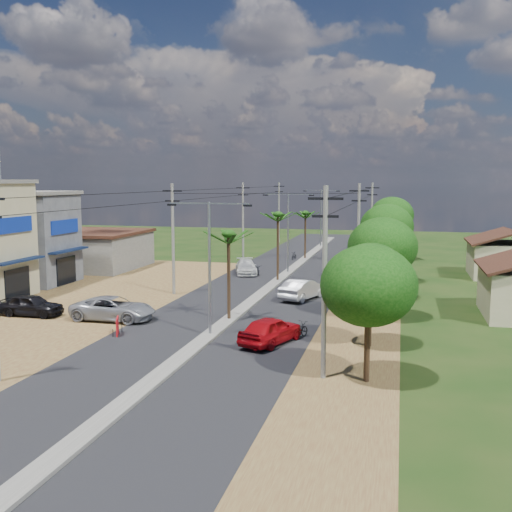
{
  "coord_description": "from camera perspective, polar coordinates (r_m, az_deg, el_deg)",
  "views": [
    {
      "loc": [
        10.84,
        -33.09,
        9.2
      ],
      "look_at": [
        -0.78,
        14.79,
        3.0
      ],
      "focal_mm": 42.0,
      "sensor_mm": 36.0,
      "label": 1
    }
  ],
  "objects": [
    {
      "name": "car_white_far",
      "position": [
        59.16,
        -0.95,
        -1.09
      ],
      "size": [
        3.36,
        5.19,
        1.4
      ],
      "primitive_type": "imported",
      "rotation": [
        0.0,
        0.0,
        0.32
      ],
      "color": "#B8B8B4",
      "rests_on": "ground"
    },
    {
      "name": "utility_pole_w_b",
      "position": [
        48.69,
        -7.91,
        1.87
      ],
      "size": [
        1.6,
        0.24,
        9.0
      ],
      "color": "#605E56",
      "rests_on": "ground"
    },
    {
      "name": "roadside_sign",
      "position": [
        37.01,
        -13.07,
        -6.57
      ],
      "size": [
        0.58,
        1.21,
        1.06
      ],
      "rotation": [
        0.0,
        0.0,
        0.4
      ],
      "color": "#AA0F15",
      "rests_on": "ground"
    },
    {
      "name": "streetlight_far",
      "position": [
        83.91,
        6.22,
        4.11
      ],
      "size": [
        5.1,
        0.18,
        8.0
      ],
      "color": "gray",
      "rests_on": "ground"
    },
    {
      "name": "tree_east_f",
      "position": [
        63.33,
        12.12,
        2.2
      ],
      "size": [
        3.8,
        3.8,
        5.52
      ],
      "color": "black",
      "rests_on": "ground"
    },
    {
      "name": "tree_east_a",
      "position": [
        27.53,
        10.67,
        -2.8
      ],
      "size": [
        4.4,
        4.4,
        6.37
      ],
      "color": "black",
      "rests_on": "ground"
    },
    {
      "name": "moto_rider_east",
      "position": [
        35.3,
        4.06,
        -7.14
      ],
      "size": [
        1.34,
        1.94,
        0.97
      ],
      "primitive_type": "imported",
      "rotation": [
        0.0,
        0.0,
        2.72
      ],
      "color": "black",
      "rests_on": "ground"
    },
    {
      "name": "utility_pole_e_a",
      "position": [
        27.65,
        6.54,
        -2.12
      ],
      "size": [
        1.6,
        0.24,
        9.0
      ],
      "color": "#605E56",
      "rests_on": "ground"
    },
    {
      "name": "tree_east_g",
      "position": [
        71.2,
        12.82,
        3.8
      ],
      "size": [
        5.0,
        5.0,
        7.38
      ],
      "color": "black",
      "rests_on": "ground"
    },
    {
      "name": "road",
      "position": [
        50.14,
        0.93,
        -3.38
      ],
      "size": [
        12.0,
        110.0,
        0.04
      ],
      "primitive_type": "cube",
      "color": "black",
      "rests_on": "ground"
    },
    {
      "name": "utility_pole_w_c",
      "position": [
        69.56,
        -1.25,
        3.51
      ],
      "size": [
        1.6,
        0.24,
        9.0
      ],
      "color": "#605E56",
      "rests_on": "ground"
    },
    {
      "name": "car_red_near",
      "position": [
        34.08,
        1.39,
        -7.12
      ],
      "size": [
        3.32,
        4.96,
        1.57
      ],
      "primitive_type": "imported",
      "rotation": [
        0.0,
        0.0,
        2.79
      ],
      "color": "maroon",
      "rests_on": "ground"
    },
    {
      "name": "shophouse_grey",
      "position": [
        57.61,
        -21.16,
        1.67
      ],
      "size": [
        9.0,
        6.4,
        8.3
      ],
      "color": "#47494E",
      "rests_on": "ground"
    },
    {
      "name": "utility_pole_e_b",
      "position": [
        49.4,
        9.72,
        1.91
      ],
      "size": [
        1.6,
        0.24,
        9.0
      ],
      "color": "#605E56",
      "rests_on": "ground"
    },
    {
      "name": "house_east_far",
      "position": [
        62.3,
        22.94,
        0.33
      ],
      "size": [
        7.6,
        7.5,
        4.6
      ],
      "color": "tan",
      "rests_on": "ground"
    },
    {
      "name": "car_silver_mid",
      "position": [
        46.72,
        4.47,
        -3.2
      ],
      "size": [
        3.22,
        5.16,
        1.6
      ],
      "primitive_type": "imported",
      "rotation": [
        0.0,
        0.0,
        2.8
      ],
      "color": "gray",
      "rests_on": "ground"
    },
    {
      "name": "tree_east_b",
      "position": [
        33.51,
        10.86,
        -1.69
      ],
      "size": [
        4.0,
        4.0,
        5.83
      ],
      "color": "black",
      "rests_on": "ground"
    },
    {
      "name": "car_parked_silver",
      "position": [
        40.83,
        -13.43,
        -4.94
      ],
      "size": [
        5.57,
        2.57,
        1.55
      ],
      "primitive_type": "imported",
      "rotation": [
        0.0,
        0.0,
        1.57
      ],
      "color": "gray",
      "rests_on": "ground"
    },
    {
      "name": "utility_pole_e_c",
      "position": [
        71.3,
        10.95,
        3.47
      ],
      "size": [
        1.6,
        0.24,
        9.0
      ],
      "color": "#605E56",
      "rests_on": "ground"
    },
    {
      "name": "palm_median_far",
      "position": [
        70.04,
        4.73,
        3.92
      ],
      "size": [
        2.0,
        2.0,
        5.85
      ],
      "color": "black",
      "rests_on": "ground"
    },
    {
      "name": "palm_median_near",
      "position": [
        38.81,
        -2.63,
        1.75
      ],
      "size": [
        2.0,
        2.0,
        6.15
      ],
      "color": "black",
      "rests_on": "ground"
    },
    {
      "name": "tree_east_e",
      "position": [
        55.25,
        12.34,
        2.74
      ],
      "size": [
        4.8,
        4.8,
        7.14
      ],
      "color": "black",
      "rests_on": "ground"
    },
    {
      "name": "median",
      "position": [
        53.01,
        1.64,
        -2.73
      ],
      "size": [
        1.0,
        90.0,
        0.18
      ],
      "primitive_type": "cube",
      "color": "#605E56",
      "rests_on": "ground"
    },
    {
      "name": "dirt_lot_west",
      "position": [
        49.4,
        -18.23,
        -3.91
      ],
      "size": [
        18.0,
        46.0,
        0.04
      ],
      "primitive_type": "cube",
      "color": "brown",
      "rests_on": "ground"
    },
    {
      "name": "car_parked_dark",
      "position": [
        43.75,
        -20.62,
        -4.43
      ],
      "size": [
        4.39,
        1.79,
        1.49
      ],
      "primitive_type": "imported",
      "rotation": [
        0.0,
        0.0,
        1.58
      ],
      "color": "black",
      "rests_on": "ground"
    },
    {
      "name": "tree_east_c",
      "position": [
        40.34,
        11.95,
        0.85
      ],
      "size": [
        4.6,
        4.6,
        6.83
      ],
      "color": "black",
      "rests_on": "ground"
    },
    {
      "name": "low_shed",
      "position": [
        65.76,
        -15.41,
        0.6
      ],
      "size": [
        10.4,
        10.4,
        3.95
      ],
      "color": "#605E56",
      "rests_on": "ground"
    },
    {
      "name": "ground",
      "position": [
        36.01,
        -4.38,
        -7.65
      ],
      "size": [
        160.0,
        160.0,
        0.0
      ],
      "primitive_type": "plane",
      "color": "black",
      "rests_on": "ground"
    },
    {
      "name": "moto_rider_west_a",
      "position": [
        58.82,
        0.2,
        -1.36
      ],
      "size": [
        1.1,
        1.91,
        0.95
      ],
      "primitive_type": "imported",
      "rotation": [
        0.0,
        0.0,
        0.28
      ],
      "color": "black",
      "rests_on": "ground"
    },
    {
      "name": "tree_east_d",
      "position": [
        47.36,
        11.83,
        1.13
      ],
      "size": [
        4.2,
        4.2,
        6.13
      ],
      "color": "black",
      "rests_on": "ground"
    },
    {
      "name": "utility_pole_w_d",
      "position": [
        89.98,
        2.2,
        4.33
      ],
      "size": [
        1.6,
        0.24,
        9.0
      ],
      "color": "#605E56",
      "rests_on": "ground"
    },
    {
      "name": "streetlight_near",
      "position": [
        35.09,
        -4.46,
        -0.07
      ],
      "size": [
        5.1,
        0.18,
        8.0
      ],
      "color": "gray",
      "rests_on": "ground"
    },
    {
      "name": "streetlight_mid",
      "position": [
        59.25,
        3.07,
        2.89
      ],
      "size": [
        5.1,
        0.18,
        8.0
      ],
      "color": "gray",
      "rests_on": "ground"
    },
    {
      "name": "dirt_shoulder_east",
      "position": [
        49.01,
        10.69,
        -3.76
      ],
      "size": [
        5.0,
        90.0,
        0.03
      ],
      "primitive_type": "cube",
      "color": "brown",
      "rests_on": "ground"
    },
    {
      "name": "tree_east_h",
      "position": [
        79.23,
        12.68,
        3.7
      ],
      "size": [
        4.4,
        4.4,
        6.52
      ],
      "color": "black",
      "rests_on": "ground"
    },
    {
      "name": "moto_rider_west_b",
      "position": [
        70.09,
        3.65,
        -0.01
      ],
      "size": [
        0.71,
        1.57,
        0.91
      ],
      "primitive_type": "imported",
      "rotation": [
        0.0,
        0.0,
        -0.19
      ],
      "color": "black",
      "rests_on": "ground"
    },
    {
      "name": "palm_median_mid",
      "position": [
        54.28,
        2.11,
        3.68
      ],
      "size": [
        2.0,
        2.0,
        6.55
      ],
      "color": "black",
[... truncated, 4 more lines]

